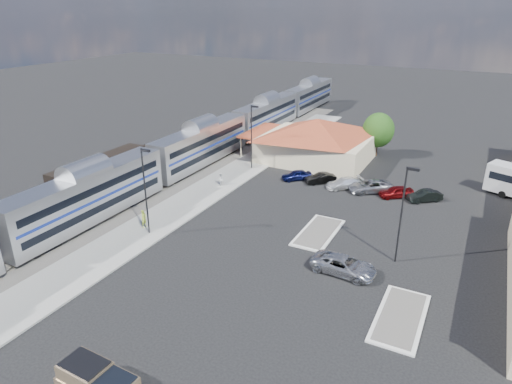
% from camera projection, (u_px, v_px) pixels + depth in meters
% --- Properties ---
extents(ground, '(280.00, 280.00, 0.00)m').
position_uv_depth(ground, '(274.00, 233.00, 46.02)').
color(ground, black).
rests_on(ground, ground).
extents(railbed, '(16.00, 100.00, 0.12)m').
position_uv_depth(railbed, '(158.00, 175.00, 61.46)').
color(railbed, '#4C4944').
rests_on(railbed, ground).
extents(platform, '(5.50, 92.00, 0.18)m').
position_uv_depth(platform, '(206.00, 191.00, 56.00)').
color(platform, gray).
rests_on(platform, ground).
extents(passenger_train, '(3.00, 104.00, 5.55)m').
position_uv_depth(passenger_train, '(202.00, 146.00, 64.24)').
color(passenger_train, silver).
rests_on(passenger_train, ground).
extents(freight_cars, '(2.80, 46.00, 4.00)m').
position_uv_depth(freight_cars, '(101.00, 175.00, 56.16)').
color(freight_cars, black).
rests_on(freight_cars, ground).
extents(station_depot, '(18.35, 12.24, 6.20)m').
position_uv_depth(station_depot, '(316.00, 139.00, 66.48)').
color(station_depot, beige).
rests_on(station_depot, ground).
extents(traffic_island_south, '(3.30, 7.50, 0.21)m').
position_uv_depth(traffic_island_south, '(318.00, 232.00, 45.93)').
color(traffic_island_south, silver).
rests_on(traffic_island_south, ground).
extents(traffic_island_north, '(3.30, 7.50, 0.21)m').
position_uv_depth(traffic_island_north, '(400.00, 317.00, 33.48)').
color(traffic_island_north, silver).
rests_on(traffic_island_north, ground).
extents(lamp_plat_s, '(1.08, 0.25, 9.00)m').
position_uv_depth(lamp_plat_s, '(145.00, 185.00, 43.67)').
color(lamp_plat_s, black).
rests_on(lamp_plat_s, ground).
extents(lamp_plat_n, '(1.08, 0.25, 9.00)m').
position_uv_depth(lamp_plat_n, '(252.00, 132.00, 61.75)').
color(lamp_plat_n, black).
rests_on(lamp_plat_n, ground).
extents(lamp_lot, '(1.08, 0.25, 9.00)m').
position_uv_depth(lamp_lot, '(403.00, 207.00, 38.86)').
color(lamp_lot, black).
rests_on(lamp_lot, ground).
extents(tree_depot, '(4.71, 4.71, 6.63)m').
position_uv_depth(tree_depot, '(378.00, 130.00, 67.87)').
color(tree_depot, '#382314').
rests_on(tree_depot, ground).
extents(suv, '(5.76, 2.96, 1.55)m').
position_uv_depth(suv, '(344.00, 265.00, 38.85)').
color(suv, '#AEB0B6').
rests_on(suv, ground).
extents(person_a, '(0.47, 0.71, 1.91)m').
position_uv_depth(person_a, '(144.00, 219.00, 46.48)').
color(person_a, '#ADC33D').
rests_on(person_a, platform).
extents(person_b, '(0.79, 0.90, 1.56)m').
position_uv_depth(person_b, '(220.00, 179.00, 57.52)').
color(person_b, silver).
rests_on(person_b, platform).
extents(parked_car_a, '(3.99, 3.74, 1.33)m').
position_uv_depth(parked_car_a, '(297.00, 175.00, 59.69)').
color(parked_car_a, '#0D1242').
rests_on(parked_car_a, ground).
extents(parked_car_b, '(3.91, 3.65, 1.31)m').
position_uv_depth(parked_car_b, '(320.00, 178.00, 58.59)').
color(parked_car_b, black).
rests_on(parked_car_b, ground).
extents(parked_car_c, '(4.73, 4.53, 1.35)m').
position_uv_depth(parked_car_c, '(344.00, 183.00, 56.98)').
color(parked_car_c, silver).
rests_on(parked_car_c, ground).
extents(parked_car_d, '(5.81, 5.25, 1.50)m').
position_uv_depth(parked_car_d, '(370.00, 186.00, 55.84)').
color(parked_car_d, gray).
rests_on(parked_car_d, ground).
extents(parked_car_e, '(4.26, 3.68, 1.38)m').
position_uv_depth(parked_car_e, '(396.00, 192.00, 54.26)').
color(parked_car_e, maroon).
rests_on(parked_car_e, ground).
extents(parked_car_f, '(4.05, 3.74, 1.35)m').
position_uv_depth(parked_car_f, '(424.00, 196.00, 53.16)').
color(parked_car_f, black).
rests_on(parked_car_f, ground).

